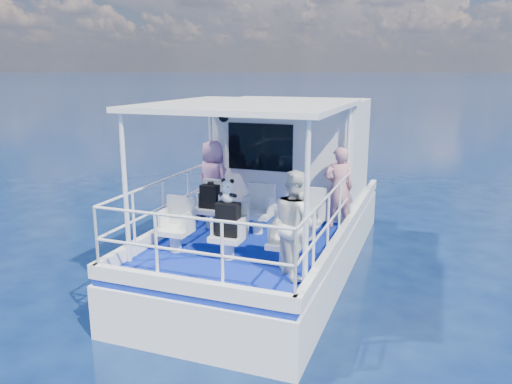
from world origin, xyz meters
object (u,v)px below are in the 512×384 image
Objects in this scene: passenger_port_fwd at (213,180)px; backpack_center at (228,219)px; passenger_stbd_aft at (296,224)px; panda at (228,191)px.

passenger_port_fwd is 2.97× the size of backpack_center.
passenger_stbd_aft reaches higher than backpack_center.
passenger_stbd_aft is at bearing -10.99° from panda.
passenger_port_fwd is at bearing 7.43° from passenger_stbd_aft.
backpack_center is at bearing 40.77° from passenger_stbd_aft.
backpack_center is at bearing 140.48° from passenger_port_fwd.
passenger_port_fwd reaches higher than panda.
passenger_port_fwd is 1.01× the size of passenger_stbd_aft.
passenger_stbd_aft is 1.11m from backpack_center.
backpack_center is 0.43m from panda.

